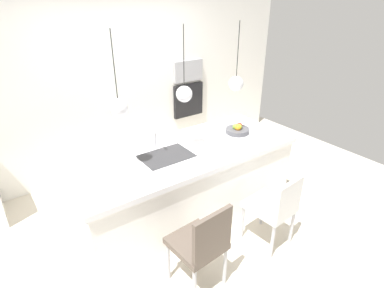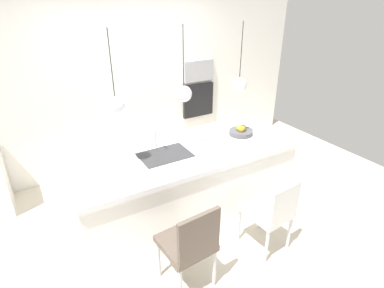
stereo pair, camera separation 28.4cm
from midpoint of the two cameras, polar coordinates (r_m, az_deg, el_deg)
name	(u,v)px [view 2 (the right image)]	position (r m, az deg, el deg)	size (l,w,h in m)	color
floor	(185,213)	(3.99, 0.82, -12.61)	(6.60, 6.60, 0.00)	beige
back_wall	(131,82)	(4.76, -9.58, 11.13)	(6.00, 0.10, 2.60)	silver
kitchen_island	(185,183)	(3.73, 0.86, -7.22)	(2.64, 1.04, 0.89)	white
sink_basin	(165,155)	(3.40, -2.63, -2.15)	(0.56, 0.40, 0.02)	#2D2D30
faucet	(156,136)	(3.51, -4.31, 1.40)	(0.02, 0.17, 0.22)	silver
fruit_bowl	(241,131)	(3.94, 11.08, 2.27)	(0.30, 0.30, 0.13)	#4C4C51
microwave	(198,71)	(5.19, 2.77, 13.35)	(0.54, 0.08, 0.34)	#9E9EA3
oven	(198,100)	(5.32, 2.65, 8.09)	(0.56, 0.08, 0.56)	black
chair_near	(190,243)	(2.84, 2.63, -17.91)	(0.46, 0.48, 0.92)	brown
chair_middle	(271,211)	(3.36, 16.84, -11.79)	(0.45, 0.49, 0.86)	silver
pendant_light_left	(116,105)	(2.96, -11.26, 7.04)	(0.17, 0.17, 0.77)	silver
pendant_light_center	(184,94)	(3.26, 0.99, 9.25)	(0.17, 0.17, 0.77)	silver
pendant_light_right	(239,84)	(3.68, 10.94, 10.73)	(0.17, 0.17, 0.77)	silver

